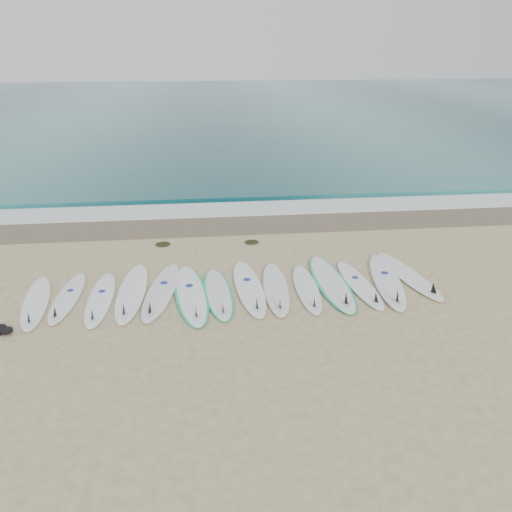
{
  "coord_description": "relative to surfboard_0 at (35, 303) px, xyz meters",
  "views": [
    {
      "loc": [
        -0.53,
        -9.61,
        4.96
      ],
      "look_at": [
        0.6,
        0.83,
        0.4
      ],
      "focal_mm": 35.0,
      "sensor_mm": 36.0,
      "label": 1
    }
  ],
  "objects": [
    {
      "name": "leash_coil",
      "position": [
        -0.34,
        -1.01,
        -0.0
      ],
      "size": [
        0.46,
        0.36,
        0.11
      ],
      "color": "black",
      "rests_on": "ground"
    },
    {
      "name": "surfboard_7",
      "position": [
        4.39,
        0.17,
        0.01
      ],
      "size": [
        0.75,
        2.8,
        0.35
      ],
      "rotation": [
        0.0,
        0.0,
        0.06
      ],
      "color": "white",
      "rests_on": "ground"
    },
    {
      "name": "surfboard_6",
      "position": [
        3.72,
        0.03,
        -0.01
      ],
      "size": [
        0.76,
        2.47,
        0.31
      ],
      "rotation": [
        0.0,
        0.0,
        0.07
      ],
      "color": "white",
      "rests_on": "ground"
    },
    {
      "name": "surfboard_4",
      "position": [
        2.5,
        0.21,
        0.01
      ],
      "size": [
        0.97,
        2.8,
        0.35
      ],
      "rotation": [
        0.0,
        0.0,
        -0.15
      ],
      "color": "silver",
      "rests_on": "ground"
    },
    {
      "name": "surfboard_11",
      "position": [
        6.82,
        0.08,
        0.0
      ],
      "size": [
        0.7,
        2.48,
        0.31
      ],
      "rotation": [
        0.0,
        0.0,
        0.08
      ],
      "color": "white",
      "rests_on": "ground"
    },
    {
      "name": "surfboard_10",
      "position": [
        6.22,
        0.23,
        0.0
      ],
      "size": [
        0.79,
        2.9,
        0.37
      ],
      "rotation": [
        0.0,
        0.0,
        0.03
      ],
      "color": "white",
      "rests_on": "ground"
    },
    {
      "name": "surfboard_13",
      "position": [
        8.06,
        0.38,
        0.01
      ],
      "size": [
        0.95,
        2.71,
        0.34
      ],
      "rotation": [
        0.0,
        0.0,
        0.15
      ],
      "color": "white",
      "rests_on": "ground"
    },
    {
      "name": "surfboard_3",
      "position": [
        1.89,
        0.23,
        0.01
      ],
      "size": [
        0.63,
        2.81,
        0.36
      ],
      "rotation": [
        0.0,
        0.0,
        -0.02
      ],
      "color": "white",
      "rests_on": "ground"
    },
    {
      "name": "seaweed_near",
      "position": [
        2.38,
        2.98,
        -0.02
      ],
      "size": [
        0.38,
        0.3,
        0.07
      ],
      "primitive_type": "ellipsoid",
      "color": "black",
      "rests_on": "ground"
    },
    {
      "name": "wave_crest",
      "position": [
        4.04,
        7.26,
        -0.0
      ],
      "size": [
        120.0,
        1.0,
        0.1
      ],
      "primitive_type": "cube",
      "color": "#1D5E61",
      "rests_on": "ground"
    },
    {
      "name": "surfboard_0",
      "position": [
        0.0,
        0.0,
        0.0
      ],
      "size": [
        0.87,
        2.47,
        0.31
      ],
      "rotation": [
        0.0,
        0.0,
        0.15
      ],
      "color": "white",
      "rests_on": "ground"
    },
    {
      "name": "ocean",
      "position": [
        4.04,
        32.76,
        -0.04
      ],
      "size": [
        120.0,
        55.0,
        0.03
      ],
      "primitive_type": "cube",
      "color": "#1D5E61",
      "rests_on": "ground"
    },
    {
      "name": "surfboard_8",
      "position": [
        4.96,
        0.08,
        0.0
      ],
      "size": [
        0.67,
        2.59,
        0.33
      ],
      "rotation": [
        0.0,
        0.0,
        -0.05
      ],
      "color": "silver",
      "rests_on": "ground"
    },
    {
      "name": "wet_sand_band",
      "position": [
        4.04,
        4.36,
        -0.05
      ],
      "size": [
        120.0,
        1.8,
        0.01
      ],
      "primitive_type": "cube",
      "color": "brown",
      "rests_on": "ground"
    },
    {
      "name": "surfboard_12",
      "position": [
        7.46,
        0.16,
        0.01
      ],
      "size": [
        1.03,
        2.92,
        0.37
      ],
      "rotation": [
        0.0,
        0.0,
        -0.16
      ],
      "color": "white",
      "rests_on": "ground"
    },
    {
      "name": "surfboard_1",
      "position": [
        0.59,
        0.14,
        -0.0
      ],
      "size": [
        0.56,
        2.33,
        0.3
      ],
      "rotation": [
        0.0,
        0.0,
        -0.03
      ],
      "color": "white",
      "rests_on": "ground"
    },
    {
      "name": "foam_band",
      "position": [
        4.04,
        5.76,
        -0.03
      ],
      "size": [
        120.0,
        1.4,
        0.04
      ],
      "primitive_type": "cube",
      "color": "silver",
      "rests_on": "ground"
    },
    {
      "name": "surfboard_5",
      "position": [
        3.15,
        0.04,
        0.0
      ],
      "size": [
        1.01,
        2.9,
        0.36
      ],
      "rotation": [
        0.0,
        0.0,
        0.12
      ],
      "color": "white",
      "rests_on": "ground"
    },
    {
      "name": "surfboard_9",
      "position": [
        5.62,
        0.01,
        -0.0
      ],
      "size": [
        0.56,
        2.38,
        0.3
      ],
      "rotation": [
        0.0,
        0.0,
        -0.03
      ],
      "color": "white",
      "rests_on": "ground"
    },
    {
      "name": "seaweed_far",
      "position": [
        4.72,
        2.88,
        -0.02
      ],
      "size": [
        0.37,
        0.29,
        0.07
      ],
      "primitive_type": "ellipsoid",
      "color": "black",
      "rests_on": "ground"
    },
    {
      "name": "surfboard_2",
      "position": [
        1.28,
        0.0,
        0.0
      ],
      "size": [
        0.56,
        2.45,
        0.31
      ],
      "rotation": [
        0.0,
        0.0,
        0.02
      ],
      "color": "white",
      "rests_on": "ground"
    },
    {
      "name": "ground",
      "position": [
        4.04,
        0.26,
        -0.05
      ],
      "size": [
        120.0,
        120.0,
        0.0
      ],
      "primitive_type": "plane",
      "color": "tan"
    }
  ]
}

